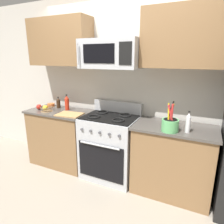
% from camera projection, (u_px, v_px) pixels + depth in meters
% --- Properties ---
extents(ground_plane, '(16.00, 16.00, 0.00)m').
position_uv_depth(ground_plane, '(88.00, 201.00, 2.47)').
color(ground_plane, gray).
extents(wall_back, '(8.00, 0.10, 2.60)m').
position_uv_depth(wall_back, '(120.00, 86.00, 2.99)').
color(wall_back, beige).
rests_on(wall_back, ground).
extents(counter_left, '(1.01, 0.58, 0.91)m').
position_uv_depth(counter_left, '(61.00, 137.00, 3.27)').
color(counter_left, olive).
rests_on(counter_left, ground).
extents(range_oven, '(0.76, 0.62, 1.09)m').
position_uv_depth(range_oven, '(110.00, 146.00, 2.89)').
color(range_oven, '#B2B5BA').
rests_on(range_oven, ground).
extents(counter_right, '(0.99, 0.58, 0.91)m').
position_uv_depth(counter_right, '(172.00, 160.00, 2.53)').
color(counter_right, olive).
rests_on(counter_right, ground).
extents(microwave, '(0.79, 0.44, 0.37)m').
position_uv_depth(microwave, '(111.00, 54.00, 2.57)').
color(microwave, '#B2B5BA').
extents(upper_cabinets_left, '(1.00, 0.34, 0.68)m').
position_uv_depth(upper_cabinets_left, '(60.00, 42.00, 2.99)').
color(upper_cabinets_left, olive).
extents(upper_cabinets_right, '(0.98, 0.34, 0.68)m').
position_uv_depth(upper_cabinets_right, '(185.00, 37.00, 2.26)').
color(upper_cabinets_right, olive).
extents(utensil_crock, '(0.19, 0.19, 0.34)m').
position_uv_depth(utensil_crock, '(170.00, 124.00, 2.25)').
color(utensil_crock, '#59AD66').
rests_on(utensil_crock, counter_right).
extents(fruit_basket, '(0.20, 0.20, 0.10)m').
position_uv_depth(fruit_basket, '(46.00, 108.00, 3.09)').
color(fruit_basket, brown).
rests_on(fruit_basket, counter_left).
extents(apple_loose, '(0.08, 0.08, 0.08)m').
position_uv_depth(apple_loose, '(39.00, 107.00, 3.20)').
color(apple_loose, red).
rests_on(apple_loose, counter_left).
extents(cutting_board, '(0.38, 0.30, 0.02)m').
position_uv_depth(cutting_board, '(70.00, 114.00, 2.90)').
color(cutting_board, tan).
rests_on(cutting_board, counter_left).
extents(bottle_hot_sauce, '(0.07, 0.07, 0.25)m').
position_uv_depth(bottle_hot_sauce, '(67.00, 103.00, 3.15)').
color(bottle_hot_sauce, red).
rests_on(bottle_hot_sauce, counter_left).
extents(bottle_soy, '(0.06, 0.06, 0.18)m').
position_uv_depth(bottle_soy, '(58.00, 103.00, 3.28)').
color(bottle_soy, '#382314').
rests_on(bottle_soy, counter_left).
extents(bottle_vinegar, '(0.05, 0.05, 0.25)m').
position_uv_depth(bottle_vinegar, '(188.00, 123.00, 2.20)').
color(bottle_vinegar, silver).
rests_on(bottle_vinegar, counter_right).
extents(prep_bowl, '(0.13, 0.13, 0.05)m').
position_uv_depth(prep_bowl, '(51.00, 105.00, 3.42)').
color(prep_bowl, '#D1662D').
rests_on(prep_bowl, counter_left).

